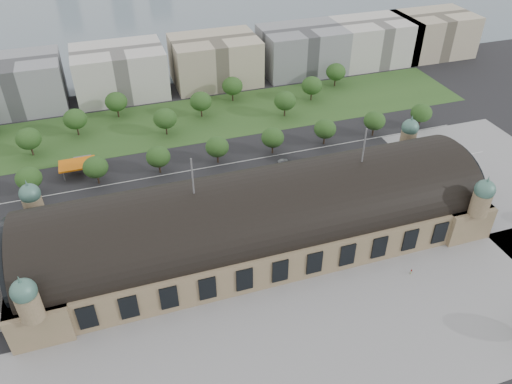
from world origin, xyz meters
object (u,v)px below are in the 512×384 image
object	(u,v)px
parked_car_4	(76,232)
parked_car_3	(138,225)
traffic_car_1	(35,206)
parked_car_2	(34,239)
parked_car_6	(180,212)
parked_car_5	(183,217)
pedestrian_0	(411,272)
bus_mid	(266,187)
bus_west	(218,198)
bus_east	(328,175)
traffic_car_6	(382,151)
parked_car_1	(90,228)
traffic_car_2	(45,227)
petrol_station	(81,163)
traffic_car_5	(283,161)
parked_car_0	(4,252)

from	to	relation	value
parked_car_4	parked_car_3	bearing A→B (deg)	46.32
traffic_car_1	parked_car_3	bearing A→B (deg)	-116.09
parked_car_2	parked_car_6	distance (m)	49.55
parked_car_5	pedestrian_0	bearing A→B (deg)	12.41
parked_car_2	bus_mid	world-z (taller)	bus_mid
parked_car_6	bus_west	bearing A→B (deg)	63.91
parked_car_5	bus_east	bearing A→B (deg)	57.25
traffic_car_6	parked_car_1	size ratio (longest dim) A/B	1.11
parked_car_3	bus_west	size ratio (longest dim) A/B	0.37
traffic_car_2	petrol_station	bearing A→B (deg)	163.50
parked_car_2	bus_east	xyz separation A→B (m)	(109.21, 2.57, 1.07)
petrol_station	parked_car_4	distance (m)	41.41
traffic_car_5	parked_car_6	world-z (taller)	parked_car_6
petrol_station	parked_car_3	distance (m)	46.91
petrol_station	parked_car_5	xyz separation A→B (m)	(32.81, -44.28, -2.24)
parked_car_5	parked_car_2	bearing A→B (deg)	-133.66
parked_car_3	parked_car_5	bearing A→B (deg)	59.84
traffic_car_1	bus_mid	size ratio (longest dim) A/B	0.37
parked_car_0	bus_west	xyz separation A→B (m)	(73.16, 6.00, 0.76)
traffic_car_6	parked_car_2	xyz separation A→B (m)	(-139.88, -13.66, -0.01)
traffic_car_1	traffic_car_5	size ratio (longest dim) A/B	1.14
parked_car_6	pedestrian_0	world-z (taller)	pedestrian_0
parked_car_6	bus_west	world-z (taller)	bus_west
traffic_car_2	parked_car_5	bearing A→B (deg)	83.40
petrol_station	parked_car_6	xyz separation A→B (m)	(32.43, -41.20, -2.19)
bus_west	bus_mid	bearing A→B (deg)	-93.58
traffic_car_1	parked_car_5	size ratio (longest dim) A/B	0.95
petrol_station	parked_car_0	bearing A→B (deg)	-120.51
bus_east	pedestrian_0	size ratio (longest dim) A/B	7.12
traffic_car_5	parked_car_1	bearing A→B (deg)	102.74
parked_car_0	bus_west	bearing A→B (deg)	55.29
bus_mid	parked_car_0	bearing A→B (deg)	92.16
parked_car_6	parked_car_2	bearing A→B (deg)	-128.41
bus_west	bus_mid	xyz separation A→B (m)	(19.20, 0.44, 0.26)
traffic_car_6	pedestrian_0	bearing A→B (deg)	-25.28
parked_car_3	parked_car_6	distance (m)	15.72
petrol_station	traffic_car_1	xyz separation A→B (m)	(-17.32, -20.94, -2.15)
parked_car_6	traffic_car_6	bearing A→B (deg)	61.81
bus_west	traffic_car_2	bearing A→B (deg)	81.70
traffic_car_2	parked_car_2	size ratio (longest dim) A/B	1.09
parked_car_4	bus_east	bearing A→B (deg)	55.38
traffic_car_1	parked_car_6	xyz separation A→B (m)	(49.75, -20.26, -0.04)
traffic_car_2	parked_car_1	bearing A→B (deg)	74.41
parked_car_0	parked_car_2	world-z (taller)	parked_car_0
parked_car_4	bus_mid	bearing A→B (deg)	56.05
traffic_car_6	bus_mid	xyz separation A→B (m)	(-56.49, -11.22, 1.08)
parked_car_3	bus_west	xyz separation A→B (m)	(30.16, 5.41, 0.85)
parked_car_3	parked_car_4	size ratio (longest dim) A/B	0.89
bus_west	traffic_car_1	bearing A→B (deg)	70.02
petrol_station	traffic_car_6	size ratio (longest dim) A/B	2.65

